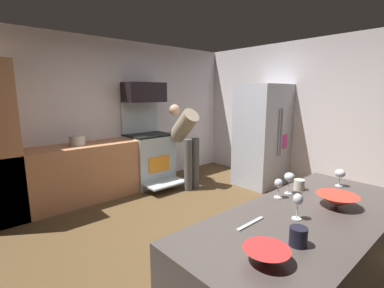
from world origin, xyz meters
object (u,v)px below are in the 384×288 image
object	(u,v)px
mug_coffee	(299,185)
wine_glass_far	(298,201)
microwave	(144,92)
mixing_bowl_large	(266,255)
mixing_bowl_small	(337,201)
wine_glass_extra	(289,178)
wine_glass_near	(340,174)
stock_pot	(77,141)
person_cook	(186,138)
oven_range	(149,157)
wine_glass_mid	(279,184)
mug_tea	(298,237)
refrigerator	(262,135)

from	to	relation	value
mug_coffee	wine_glass_far	bearing A→B (deg)	-154.09
microwave	mixing_bowl_large	world-z (taller)	microwave
mixing_bowl_small	wine_glass_extra	size ratio (longest dim) A/B	1.63
wine_glass_near	stock_pot	distance (m)	3.54
person_cook	mixing_bowl_large	size ratio (longest dim) A/B	6.58
mixing_bowl_small	wine_glass_near	distance (m)	0.49
wine_glass_extra	wine_glass_far	bearing A→B (deg)	-144.59
oven_range	wine_glass_far	xyz separation A→B (m)	(-1.11, -3.45, 0.51)
mixing_bowl_small	wine_glass_far	distance (m)	0.41
mixing_bowl_large	wine_glass_mid	size ratio (longest dim) A/B	1.51
oven_range	person_cook	bearing A→B (deg)	-54.77
wine_glass_mid	wine_glass_extra	size ratio (longest dim) A/B	0.86
wine_glass_extra	mug_tea	bearing A→B (deg)	-147.35
wine_glass_near	wine_glass_mid	world-z (taller)	wine_glass_near
refrigerator	wine_glass_extra	xyz separation A→B (m)	(-2.33, -1.82, 0.11)
mixing_bowl_small	wine_glass_extra	bearing A→B (deg)	93.85
oven_range	wine_glass_near	world-z (taller)	oven_range
oven_range	person_cook	distance (m)	0.81
microwave	wine_glass_near	size ratio (longest dim) A/B	4.88
mixing_bowl_small	wine_glass_far	bearing A→B (deg)	167.31
mixing_bowl_small	wine_glass_extra	world-z (taller)	wine_glass_extra
wine_glass_near	stock_pot	size ratio (longest dim) A/B	0.64
wine_glass_near	refrigerator	bearing A→B (deg)	47.69
mixing_bowl_large	wine_glass_far	world-z (taller)	wine_glass_far
oven_range	mug_tea	distance (m)	3.89
person_cook	refrigerator	bearing A→B (deg)	-33.23
mixing_bowl_small	wine_glass_extra	distance (m)	0.37
oven_range	mixing_bowl_large	bearing A→B (deg)	-114.66
mixing_bowl_small	mug_tea	distance (m)	0.68
microwave	mug_tea	xyz separation A→B (m)	(-1.39, -3.70, -0.75)
wine_glass_extra	stock_pot	distance (m)	3.24
mixing_bowl_small	wine_glass_near	size ratio (longest dim) A/B	1.87
wine_glass_far	wine_glass_mid	bearing A→B (deg)	49.49
microwave	person_cook	bearing A→B (deg)	-58.70
wine_glass_extra	mug_tea	distance (m)	0.78
oven_range	mixing_bowl_small	distance (m)	3.63
refrigerator	mixing_bowl_large	bearing A→B (deg)	-145.60
wine_glass_far	mug_coffee	distance (m)	0.59
oven_range	microwave	size ratio (longest dim) A/B	2.06
microwave	wine_glass_mid	size ratio (longest dim) A/B	4.95
mixing_bowl_small	wine_glass_mid	distance (m)	0.40
mixing_bowl_large	refrigerator	bearing A→B (deg)	34.40
oven_range	mixing_bowl_large	size ratio (longest dim) A/B	6.76
oven_range	mug_coffee	world-z (taller)	oven_range
refrigerator	oven_range	bearing A→B (deg)	139.60
mug_tea	mug_coffee	bearing A→B (deg)	26.92
oven_range	stock_pot	bearing A→B (deg)	179.37
person_cook	wine_glass_far	bearing A→B (deg)	-117.89
mug_tea	wine_glass_far	bearing A→B (deg)	28.74
oven_range	wine_glass_far	distance (m)	3.66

